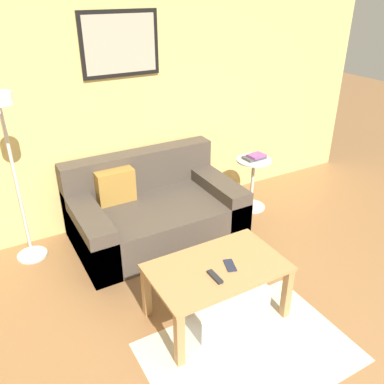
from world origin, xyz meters
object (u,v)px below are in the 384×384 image
Objects in this scene: couch at (154,211)px; coffee_table at (217,275)px; floor_lamp at (15,171)px; storage_bin at (223,302)px; remote_control at (215,277)px; book_stack at (255,157)px; cell_phone at (230,265)px; side_table at (253,179)px.

coffee_table is (-0.07, -1.24, 0.11)m from couch.
storage_bin is at bearing -50.39° from floor_lamp.
couch reaches higher than remote_control.
book_stack is at bearing 46.01° from storage_bin.
remote_control reaches higher than storage_bin.
storage_bin is 0.34m from cell_phone.
couch reaches higher than coffee_table.
side_table is (2.32, -0.11, -0.57)m from floor_lamp.
book_stack is at bearing -2.58° from floor_lamp.
floor_lamp is 6.81× the size of book_stack.
coffee_table is 6.49× the size of remote_control.
couch is 11.21× the size of cell_phone.
coffee_table is 0.16m from remote_control.
couch is at bearing 82.81° from remote_control.
couch is 1.61× the size of coffee_table.
storage_bin is at bearing -33.12° from coffee_table.
storage_bin is 4.43× the size of cell_phone.
couch is at bearing 108.75° from cell_phone.
couch is 6.75× the size of book_stack.
couch is 1.37m from remote_control.
cell_phone is (0.02, -1.28, 0.20)m from couch.
side_table is at bearing 65.36° from cell_phone.
side_table is 0.26m from book_stack.
floor_lamp is at bearing 148.34° from cell_phone.
couch is 2.70× the size of side_table.
book_stack reaches higher than cell_phone.
cell_phone reaches higher than coffee_table.
cell_phone is at bearing -132.92° from book_stack.
coffee_table is at bearing -50.94° from floor_lamp.
storage_bin is at bearing -133.76° from side_table.
couch is 2.53× the size of storage_bin.
book_stack reaches higher than remote_control.
remote_control is at bearing -135.15° from side_table.
coffee_table is at bearing 146.88° from storage_bin.
floor_lamp reaches higher than book_stack.
remote_control is (-0.13, -0.07, 0.34)m from storage_bin.
storage_bin is (0.05, -0.03, -0.25)m from coffee_table.
coffee_table is at bearing -135.54° from side_table.
cell_phone is (-1.17, -1.26, -0.14)m from book_stack.
couch is at bearing -4.24° from floor_lamp.
side_table is (1.17, -0.03, 0.09)m from couch.
cell_phone is at bearing -25.62° from coffee_table.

